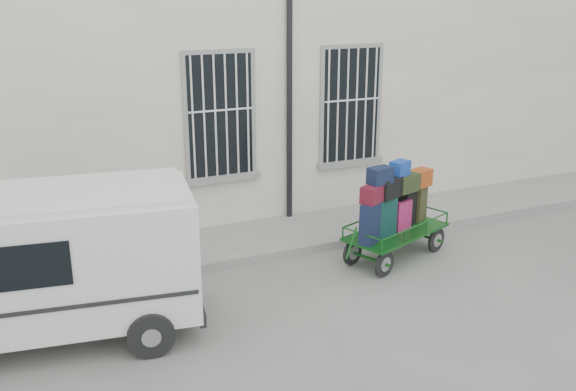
% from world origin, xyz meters
% --- Properties ---
extents(ground, '(80.00, 80.00, 0.00)m').
position_xyz_m(ground, '(0.00, 0.00, 0.00)').
color(ground, slate).
rests_on(ground, ground).
extents(building, '(24.00, 5.15, 6.00)m').
position_xyz_m(building, '(0.00, 5.50, 3.00)').
color(building, beige).
rests_on(building, ground).
extents(sidewalk, '(24.00, 1.70, 0.15)m').
position_xyz_m(sidewalk, '(0.00, 2.20, 0.07)').
color(sidewalk, gray).
rests_on(sidewalk, ground).
extents(luggage_cart, '(2.29, 1.49, 1.72)m').
position_xyz_m(luggage_cart, '(1.86, 0.60, 0.89)').
color(luggage_cart, black).
rests_on(luggage_cart, ground).
extents(van, '(4.19, 2.26, 2.01)m').
position_xyz_m(van, '(-3.78, 0.23, 1.15)').
color(van, silver).
rests_on(van, ground).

